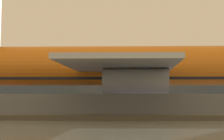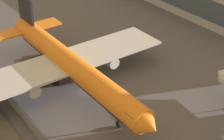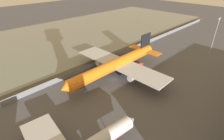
# 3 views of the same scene
# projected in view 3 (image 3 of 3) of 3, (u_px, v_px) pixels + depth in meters

# --- Properties ---
(ground_plane) EXTENTS (500.00, 500.00, 0.00)m
(ground_plane) POSITION_uv_depth(u_px,v_px,m) (114.00, 79.00, 80.15)
(ground_plane) COLOR #4C4C51
(waterfront_lagoon) EXTENTS (320.00, 98.00, 0.01)m
(waterfront_lagoon) POSITION_uv_depth(u_px,v_px,m) (43.00, 42.00, 124.07)
(waterfront_lagoon) COLOR gray
(waterfront_lagoon) RESTS_ON ground
(shoreline_seawall) EXTENTS (320.00, 3.00, 0.50)m
(shoreline_seawall) POSITION_uv_depth(u_px,v_px,m) (86.00, 64.00, 92.71)
(shoreline_seawall) COLOR #474238
(shoreline_seawall) RESTS_ON ground
(perimeter_fence) EXTENTS (280.00, 0.10, 2.46)m
(perimeter_fence) POSITION_uv_depth(u_px,v_px,m) (92.00, 66.00, 89.45)
(perimeter_fence) COLOR slate
(perimeter_fence) RESTS_ON ground
(cargo_jet_orange) EXTENTS (57.11, 49.07, 15.61)m
(cargo_jet_orange) POSITION_uv_depth(u_px,v_px,m) (117.00, 64.00, 80.64)
(cargo_jet_orange) COLOR orange
(cargo_jet_orange) RESTS_ON ground
(baggage_tug) EXTENTS (3.56, 2.60, 1.80)m
(baggage_tug) POSITION_uv_depth(u_px,v_px,m) (140.00, 64.00, 92.15)
(baggage_tug) COLOR red
(baggage_tug) RESTS_ON ground
(apron_light_mast_apron_west) EXTENTS (3.20, 0.40, 21.59)m
(apron_light_mast_apron_west) POSITION_uv_depth(u_px,v_px,m) (215.00, 35.00, 99.35)
(apron_light_mast_apron_west) COLOR #93969B
(apron_light_mast_apron_west) RESTS_ON ground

